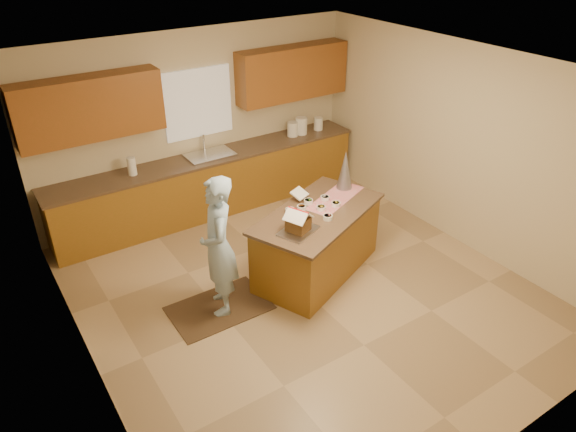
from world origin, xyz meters
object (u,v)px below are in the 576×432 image
object	(u,v)px
island_base	(317,244)
gingerbread_house	(298,222)
boy	(219,247)
tinsel_tree	(345,170)

from	to	relation	value
island_base	gingerbread_house	size ratio (longest dim) A/B	4.94
boy	tinsel_tree	bearing A→B (deg)	119.90
gingerbread_house	island_base	bearing A→B (deg)	27.99
island_base	gingerbread_house	xyz separation A→B (m)	(-0.47, -0.25, 0.58)
island_base	boy	size ratio (longest dim) A/B	1.03
gingerbread_house	tinsel_tree	bearing A→B (deg)	27.10
island_base	tinsel_tree	bearing A→B (deg)	3.67
tinsel_tree	boy	world-z (taller)	boy
gingerbread_house	boy	bearing A→B (deg)	163.10
island_base	tinsel_tree	xyz separation A→B (m)	(0.67, 0.33, 0.72)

